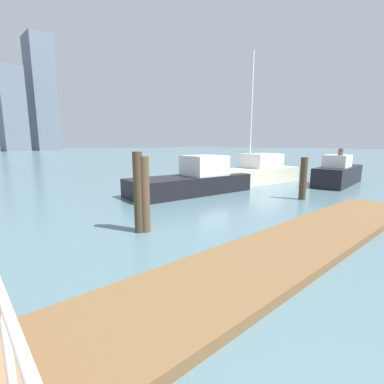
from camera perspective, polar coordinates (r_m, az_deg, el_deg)
ground_plane at (r=14.24m, az=-27.46°, el=-0.89°), size 300.00×300.00×0.00m
floating_dock at (r=7.15m, az=21.82°, el=-9.71°), size 12.59×2.00×0.18m
dock_piling_1 at (r=7.56m, az=-9.85°, el=-0.58°), size 0.27×0.27×2.09m
dock_piling_2 at (r=17.56m, az=28.44°, el=4.45°), size 0.26×0.26×2.16m
dock_piling_3 at (r=12.85m, az=22.25°, el=2.61°), size 0.30×0.30×1.85m
dock_piling_4 at (r=7.55m, az=-11.13°, el=-0.15°), size 0.27×0.27×2.22m
moored_boat_0 at (r=18.55m, az=28.24°, el=3.42°), size 5.36×2.19×1.79m
moored_boat_1 at (r=17.42m, az=12.33°, el=4.00°), size 7.60×2.73×7.72m
moored_boat_2 at (r=13.51m, az=0.29°, el=2.43°), size 6.46×2.69×1.84m
skyline_tower_3 at (r=112.15m, az=-33.53°, el=14.16°), size 7.78×9.21×27.29m
skyline_tower_4 at (r=122.29m, az=-28.91°, el=17.36°), size 8.47×11.31×41.12m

